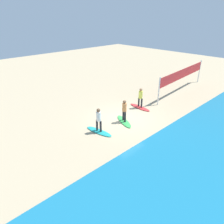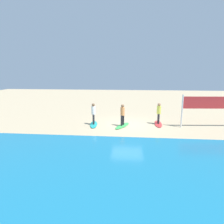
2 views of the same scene
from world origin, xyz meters
name	(u,v)px [view 1 (image 1 of 2)]	position (x,y,z in m)	size (l,w,h in m)	color
ground_plane	(124,118)	(0.00, 0.00, 0.00)	(60.00, 60.00, 0.00)	tan
surfboard_red	(140,107)	(-2.44, -0.43, 0.04)	(2.10, 0.56, 0.09)	red
surfer_red	(141,96)	(-2.44, -0.43, 1.04)	(0.32, 0.46, 1.64)	#232328
surfboard_green	(124,121)	(0.40, 0.38, 0.04)	(2.10, 0.56, 0.09)	green
surfer_green	(124,109)	(0.40, 0.38, 1.04)	(0.32, 0.43, 1.64)	#232328
surfboard_teal	(99,131)	(2.69, 0.21, 0.04)	(2.10, 0.56, 0.09)	teal
surfer_teal	(99,118)	(2.69, 0.21, 1.04)	(0.32, 0.46, 1.64)	#232328
volleyball_net	(183,75)	(-8.52, -0.13, 1.79)	(9.07, 0.81, 2.50)	silver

